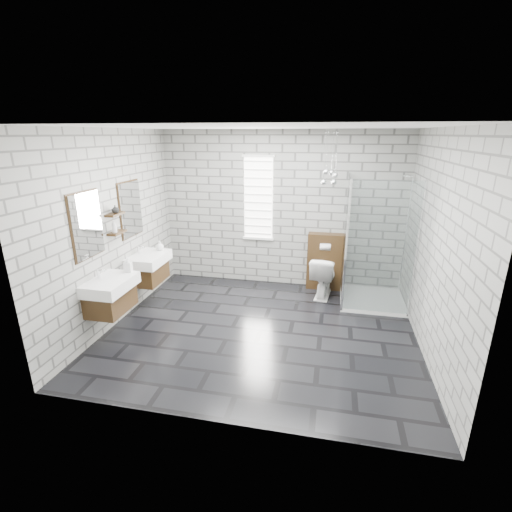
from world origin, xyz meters
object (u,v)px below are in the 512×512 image
(cistern_panel, at_px, (324,261))
(vanity_left, at_px, (108,286))
(vanity_right, at_px, (146,260))
(shower_enclosure, at_px, (368,275))
(toilet, at_px, (323,276))

(cistern_panel, bearing_deg, vanity_left, -139.76)
(vanity_right, xyz_separation_m, shower_enclosure, (3.41, 0.73, -0.25))
(toilet, bearing_deg, shower_enclosure, 171.31)
(vanity_right, distance_m, cistern_panel, 2.99)
(cistern_panel, xyz_separation_m, shower_enclosure, (0.70, -0.52, 0.00))
(shower_enclosure, relative_size, toilet, 2.92)
(vanity_right, height_order, cistern_panel, vanity_right)
(vanity_right, relative_size, cistern_panel, 1.57)
(vanity_left, relative_size, shower_enclosure, 0.77)
(vanity_right, xyz_separation_m, cistern_panel, (2.71, 1.25, -0.26))
(vanity_left, bearing_deg, vanity_right, 90.00)
(cistern_panel, height_order, toilet, cistern_panel)
(vanity_right, distance_m, toilet, 2.89)
(cistern_panel, distance_m, toilet, 0.35)
(vanity_left, distance_m, cistern_panel, 3.56)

